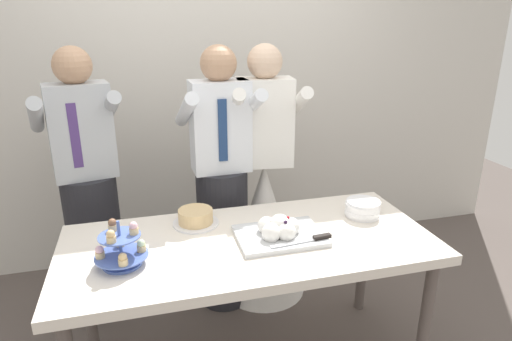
# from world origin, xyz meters

# --- Properties ---
(rear_wall) EXTENTS (5.20, 0.10, 2.90)m
(rear_wall) POSITION_xyz_m (0.00, 1.40, 1.45)
(rear_wall) COLOR beige
(rear_wall) RESTS_ON ground_plane
(dessert_table) EXTENTS (1.80, 0.80, 0.78)m
(dessert_table) POSITION_xyz_m (0.00, 0.00, 0.70)
(dessert_table) COLOR silver
(dessert_table) RESTS_ON ground_plane
(cupcake_stand) EXTENTS (0.23, 0.23, 0.21)m
(cupcake_stand) POSITION_xyz_m (-0.59, -0.08, 0.85)
(cupcake_stand) COLOR #4C66B2
(cupcake_stand) RESTS_ON dessert_table
(main_cake_tray) EXTENTS (0.44, 0.31, 0.12)m
(main_cake_tray) POSITION_xyz_m (0.15, -0.03, 0.82)
(main_cake_tray) COLOR silver
(main_cake_tray) RESTS_ON dessert_table
(plate_stack) EXTENTS (0.19, 0.19, 0.09)m
(plate_stack) POSITION_xyz_m (0.66, 0.10, 0.82)
(plate_stack) COLOR white
(plate_stack) RESTS_ON dessert_table
(round_cake) EXTENTS (0.24, 0.24, 0.08)m
(round_cake) POSITION_xyz_m (-0.23, 0.24, 0.81)
(round_cake) COLOR white
(round_cake) RESTS_ON dessert_table
(person_groom) EXTENTS (0.48, 0.50, 1.66)m
(person_groom) POSITION_xyz_m (-0.01, 0.65, 0.75)
(person_groom) COLOR #232328
(person_groom) RESTS_ON ground_plane
(person_bride) EXTENTS (0.56, 0.56, 1.66)m
(person_bride) POSITION_xyz_m (0.27, 0.69, 0.58)
(person_bride) COLOR white
(person_bride) RESTS_ON ground_plane
(person_guest) EXTENTS (0.55, 0.57, 1.66)m
(person_guest) POSITION_xyz_m (-0.79, 0.74, 0.75)
(person_guest) COLOR #232328
(person_guest) RESTS_ON ground_plane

